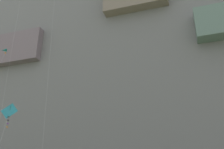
{
  "coord_description": "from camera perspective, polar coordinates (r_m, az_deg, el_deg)",
  "views": [
    {
      "loc": [
        8.98,
        -2.36,
        2.24
      ],
      "look_at": [
        -0.63,
        27.48,
        16.29
      ],
      "focal_mm": 43.03,
      "sensor_mm": 36.0,
      "label": 1
    }
  ],
  "objects": [
    {
      "name": "cliff_face",
      "position": [
        62.53,
        7.55,
        3.75
      ],
      "size": [
        180.0,
        23.18,
        62.48
      ],
      "color": "slate",
      "rests_on": "ground"
    },
    {
      "name": "kite_diamond_low_center",
      "position": [
        31.7,
        -21.1,
        -7.76
      ],
      "size": [
        3.4,
        5.8,
        11.55
      ],
      "color": "#38B2D1",
      "rests_on": "ground"
    },
    {
      "name": "kite_delta_high_center",
      "position": [
        55.22,
        -22.38,
        2.31
      ],
      "size": [
        3.51,
        6.53,
        27.55
      ],
      "color": "teal",
      "rests_on": "ground"
    },
    {
      "name": "kite_banner_high_left",
      "position": [
        44.13,
        -19.43,
        13.0
      ],
      "size": [
        3.56,
        3.96,
        31.97
      ],
      "color": "black",
      "rests_on": "ground"
    }
  ]
}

